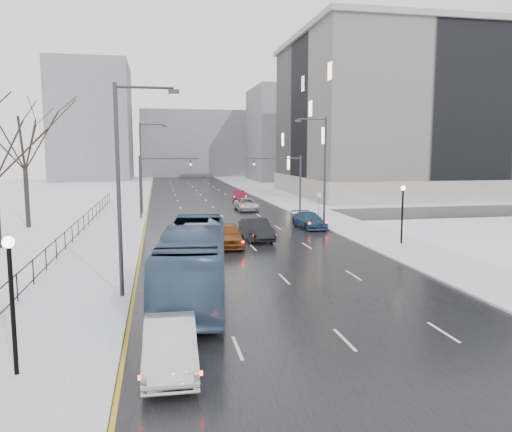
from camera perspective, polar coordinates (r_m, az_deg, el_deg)
road at (r=64.37m, az=-5.16°, el=1.21°), size 16.00×150.00×0.04m
cross_road at (r=52.53m, az=-3.80°, el=-0.17°), size 130.00×10.00×0.04m
sidewalk_left at (r=64.14m, az=-14.53°, el=1.03°), size 5.00×150.00×0.16m
sidewalk_right at (r=66.27m, az=3.91°, el=1.45°), size 5.00×150.00×0.16m
park_strip at (r=65.41m, az=-22.87°, el=0.79°), size 14.00×150.00×0.12m
tree_park_e at (r=49.54m, az=-24.54°, el=-1.31°), size 9.45×9.45×13.50m
iron_fence at (r=34.79m, az=-21.56°, el=-3.09°), size 0.06×70.00×1.30m
streetlight_r_mid at (r=46.11m, az=7.61°, el=5.71°), size 2.95×0.25×10.00m
streetlight_l_near at (r=23.75m, az=-14.91°, el=3.99°), size 2.95×0.25×10.00m
streetlight_l_far at (r=55.69m, az=-12.79°, el=5.87°), size 2.95×0.25×10.00m
lamppost_l at (r=16.75m, az=-26.20°, el=-7.14°), size 0.36×0.36×4.28m
lamppost_r_mid at (r=38.19m, az=16.41°, el=1.11°), size 0.36×0.36×4.28m
mast_signal_right at (r=53.57m, az=3.98°, el=4.36°), size 6.10×0.33×6.50m
mast_signal_left at (r=51.74m, az=-11.93°, el=4.11°), size 6.10×0.33×6.50m
no_uturn_sign at (r=50.42m, az=7.21°, el=2.08°), size 0.60×0.06×2.70m
civic_building at (r=86.45m, az=17.95°, el=9.89°), size 41.00×31.00×24.80m
bldg_far_right at (r=123.67m, az=5.21°, el=9.26°), size 24.00×20.00×22.00m
bldg_far_left at (r=129.77m, az=-18.20°, el=10.16°), size 18.00×22.00×28.00m
bldg_far_center at (r=144.06m, az=-6.96°, el=8.17°), size 30.00×18.00×18.00m
sedan_left_near at (r=16.61m, az=-9.79°, el=-14.33°), size 1.72×4.71×1.54m
bus at (r=24.01m, az=-7.10°, el=-5.14°), size 4.40×12.48×3.40m
sedan_center_near at (r=36.31m, az=-3.23°, el=-2.17°), size 2.26×5.13×1.72m
sedan_right_near at (r=39.02m, az=0.04°, el=-1.53°), size 2.14×5.15×1.66m
sedan_right_cross at (r=58.51m, az=-1.11°, el=1.33°), size 2.40×5.09×1.41m
sedan_right_far at (r=45.31m, az=6.12°, el=-0.48°), size 2.45×5.06×1.42m
sedan_right_distant at (r=70.26m, az=-1.98°, el=2.36°), size 1.83×4.46×1.44m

